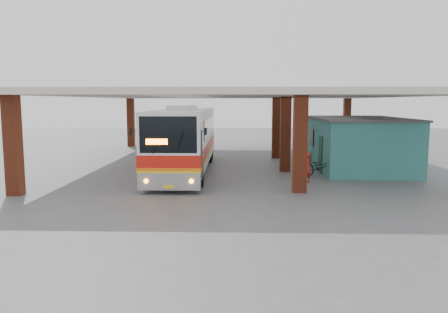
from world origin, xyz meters
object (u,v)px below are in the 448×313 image
object	(u,v)px
motorcycle	(321,167)
pedestrian	(307,168)
red_chair	(308,159)
coach_bus	(185,139)

from	to	relation	value
motorcycle	pedestrian	xyz separation A→B (m)	(-1.01, -1.57, 0.20)
pedestrian	red_chair	world-z (taller)	pedestrian
coach_bus	pedestrian	distance (m)	7.41
coach_bus	pedestrian	xyz separation A→B (m)	(6.53, -3.32, -1.15)
coach_bus	red_chair	world-z (taller)	coach_bus
coach_bus	red_chair	bearing A→B (deg)	22.53
red_chair	pedestrian	bearing A→B (deg)	-114.03
coach_bus	motorcycle	world-z (taller)	coach_bus
motorcycle	coach_bus	bearing A→B (deg)	94.68
red_chair	coach_bus	bearing A→B (deg)	-171.44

